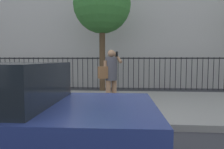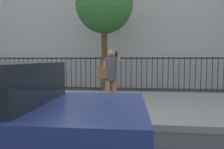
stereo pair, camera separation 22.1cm
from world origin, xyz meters
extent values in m
plane|color=#333338|center=(0.00, 0.00, 0.00)|extent=(60.00, 60.00, 0.00)
cube|color=gray|center=(0.00, 2.20, 0.07)|extent=(28.00, 4.40, 0.15)
cube|color=#BCB7B2|center=(0.00, 8.50, 4.55)|extent=(28.00, 4.00, 9.10)
cube|color=black|center=(0.00, 5.90, 1.55)|extent=(12.00, 0.04, 0.06)
cylinder|color=black|center=(-5.23, 5.90, 0.80)|extent=(0.03, 0.03, 1.60)
cylinder|color=black|center=(-4.98, 5.90, 0.80)|extent=(0.03, 0.03, 1.60)
cylinder|color=black|center=(-4.72, 5.90, 0.80)|extent=(0.03, 0.03, 1.60)
cylinder|color=black|center=(-4.47, 5.90, 0.80)|extent=(0.03, 0.03, 1.60)
cylinder|color=black|center=(-4.21, 5.90, 0.80)|extent=(0.03, 0.03, 1.60)
cylinder|color=black|center=(-3.96, 5.90, 0.80)|extent=(0.03, 0.03, 1.60)
cylinder|color=black|center=(-3.70, 5.90, 0.80)|extent=(0.03, 0.03, 1.60)
cylinder|color=black|center=(-3.45, 5.90, 0.80)|extent=(0.03, 0.03, 1.60)
cylinder|color=black|center=(-3.19, 5.90, 0.80)|extent=(0.03, 0.03, 1.60)
cylinder|color=black|center=(-2.94, 5.90, 0.80)|extent=(0.03, 0.03, 1.60)
cylinder|color=black|center=(-2.68, 5.90, 0.80)|extent=(0.03, 0.03, 1.60)
cylinder|color=black|center=(-2.43, 5.90, 0.80)|extent=(0.03, 0.03, 1.60)
cylinder|color=black|center=(-2.17, 5.90, 0.80)|extent=(0.03, 0.03, 1.60)
cylinder|color=black|center=(-1.91, 5.90, 0.80)|extent=(0.03, 0.03, 1.60)
cylinder|color=black|center=(-1.66, 5.90, 0.80)|extent=(0.03, 0.03, 1.60)
cylinder|color=black|center=(-1.40, 5.90, 0.80)|extent=(0.03, 0.03, 1.60)
cylinder|color=black|center=(-1.15, 5.90, 0.80)|extent=(0.03, 0.03, 1.60)
cylinder|color=black|center=(-0.89, 5.90, 0.80)|extent=(0.03, 0.03, 1.60)
cylinder|color=black|center=(-0.64, 5.90, 0.80)|extent=(0.03, 0.03, 1.60)
cylinder|color=black|center=(-0.38, 5.90, 0.80)|extent=(0.03, 0.03, 1.60)
cylinder|color=black|center=(-0.13, 5.90, 0.80)|extent=(0.03, 0.03, 1.60)
cylinder|color=black|center=(0.13, 5.90, 0.80)|extent=(0.03, 0.03, 1.60)
cylinder|color=black|center=(0.38, 5.90, 0.80)|extent=(0.03, 0.03, 1.60)
cylinder|color=black|center=(0.64, 5.90, 0.80)|extent=(0.03, 0.03, 1.60)
cylinder|color=black|center=(0.89, 5.90, 0.80)|extent=(0.03, 0.03, 1.60)
cylinder|color=black|center=(1.15, 5.90, 0.80)|extent=(0.03, 0.03, 1.60)
cylinder|color=black|center=(1.40, 5.90, 0.80)|extent=(0.03, 0.03, 1.60)
cylinder|color=black|center=(1.66, 5.90, 0.80)|extent=(0.03, 0.03, 1.60)
cylinder|color=black|center=(1.91, 5.90, 0.80)|extent=(0.03, 0.03, 1.60)
cylinder|color=black|center=(2.17, 5.90, 0.80)|extent=(0.03, 0.03, 1.60)
cylinder|color=black|center=(2.43, 5.90, 0.80)|extent=(0.03, 0.03, 1.60)
cylinder|color=black|center=(2.68, 5.90, 0.80)|extent=(0.03, 0.03, 1.60)
cylinder|color=black|center=(2.94, 5.90, 0.80)|extent=(0.03, 0.03, 1.60)
cylinder|color=black|center=(3.19, 5.90, 0.80)|extent=(0.03, 0.03, 1.60)
cylinder|color=black|center=(3.45, 5.90, 0.80)|extent=(0.03, 0.03, 1.60)
cylinder|color=black|center=(3.70, 5.90, 0.80)|extent=(0.03, 0.03, 1.60)
cylinder|color=black|center=(3.96, 5.90, 0.80)|extent=(0.03, 0.03, 1.60)
cylinder|color=black|center=(4.21, 5.90, 0.80)|extent=(0.03, 0.03, 1.60)
cylinder|color=black|center=(4.47, 5.90, 0.80)|extent=(0.03, 0.03, 1.60)
cylinder|color=black|center=(4.72, 5.90, 0.80)|extent=(0.03, 0.03, 1.60)
cylinder|color=black|center=(4.98, 5.90, 0.80)|extent=(0.03, 0.03, 1.60)
cylinder|color=black|center=(5.23, 5.90, 0.80)|extent=(0.03, 0.03, 1.60)
cylinder|color=black|center=(5.49, 5.90, 0.80)|extent=(0.03, 0.03, 1.60)
cylinder|color=black|center=(5.74, 5.90, 0.80)|extent=(0.03, 0.03, 1.60)
cylinder|color=black|center=(6.00, 5.90, 0.80)|extent=(0.03, 0.03, 1.60)
cylinder|color=black|center=(0.96, -0.82, 0.32)|extent=(0.64, 0.23, 0.64)
cylinder|color=#936B4C|center=(0.97, 1.74, 0.52)|extent=(0.15, 0.15, 0.74)
cylinder|color=#936B4C|center=(0.81, 1.63, 0.52)|extent=(0.15, 0.15, 0.74)
cylinder|color=#3F3F47|center=(0.89, 1.68, 1.23)|extent=(0.47, 0.47, 0.67)
sphere|color=#936B4C|center=(0.89, 1.68, 1.67)|extent=(0.21, 0.21, 0.21)
cylinder|color=#936B4C|center=(1.06, 1.80, 1.57)|extent=(0.35, 0.44, 0.37)
cylinder|color=#936B4C|center=(0.73, 1.57, 1.21)|extent=(0.09, 0.09, 0.51)
cube|color=black|center=(1.05, 1.72, 1.65)|extent=(0.06, 0.05, 0.15)
cube|color=brown|center=(0.68, 1.53, 1.13)|extent=(0.32, 0.29, 0.34)
cylinder|color=#4C3823|center=(0.28, 4.51, 1.57)|extent=(0.25, 0.25, 3.14)
sphere|color=#387A33|center=(0.28, 4.51, 3.81)|extent=(2.42, 2.42, 2.42)
camera|label=1|loc=(1.37, -4.18, 1.50)|focal=32.56mm
camera|label=2|loc=(1.59, -4.16, 1.50)|focal=32.56mm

